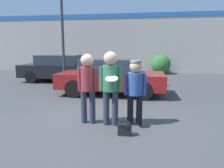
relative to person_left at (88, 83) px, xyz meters
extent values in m
plane|color=#3F3F42|center=(0.36, 0.30, -1.04)|extent=(56.00, 56.00, 0.00)
cube|color=#B2A89E|center=(0.36, 11.01, 1.17)|extent=(24.00, 0.18, 4.41)
cube|color=#2666B2|center=(0.36, 10.90, 3.22)|extent=(24.00, 0.04, 0.30)
cylinder|color=#2D3347|center=(-0.11, 0.00, -0.62)|extent=(0.15, 0.15, 0.84)
cylinder|color=#2D3347|center=(0.11, 0.00, -0.62)|extent=(0.15, 0.15, 0.84)
cylinder|color=maroon|center=(0.00, 0.00, 0.09)|extent=(0.33, 0.33, 0.59)
cylinder|color=maroon|center=(-0.20, 0.00, 0.07)|extent=(0.09, 0.09, 0.57)
cylinder|color=maroon|center=(0.20, 0.00, 0.07)|extent=(0.09, 0.09, 0.57)
sphere|color=tan|center=(0.00, 0.00, 0.55)|extent=(0.31, 0.31, 0.31)
cylinder|color=#2D3347|center=(0.47, -0.05, -0.61)|extent=(0.15, 0.15, 0.86)
cylinder|color=#2D3347|center=(0.69, -0.05, -0.61)|extent=(0.15, 0.15, 0.86)
cylinder|color=#33724C|center=(0.58, -0.05, 0.13)|extent=(0.37, 0.37, 0.61)
cylinder|color=#33724C|center=(0.36, -0.05, 0.11)|extent=(0.09, 0.09, 0.59)
cylinder|color=#33724C|center=(0.81, -0.05, 0.11)|extent=(0.09, 0.09, 0.59)
sphere|color=tan|center=(0.58, -0.05, 0.60)|extent=(0.32, 0.32, 0.32)
cylinder|color=white|center=(0.65, -0.32, 0.16)|extent=(0.28, 0.27, 0.11)
cylinder|color=black|center=(1.06, 0.07, -0.66)|extent=(0.15, 0.15, 0.76)
cylinder|color=black|center=(1.28, 0.07, -0.66)|extent=(0.15, 0.15, 0.76)
cylinder|color=#2D4C8C|center=(1.17, 0.07, -0.01)|extent=(0.36, 0.36, 0.54)
cylinder|color=#2D4C8C|center=(0.94, 0.07, -0.03)|extent=(0.09, 0.09, 0.52)
cylinder|color=#2D4C8C|center=(1.39, 0.07, -0.03)|extent=(0.09, 0.09, 0.52)
sphere|color=tan|center=(1.17, 0.07, 0.40)|extent=(0.28, 0.28, 0.28)
cylinder|color=gray|center=(1.17, 0.07, 0.52)|extent=(0.26, 0.26, 0.06)
cube|color=maroon|center=(0.08, 3.23, -0.45)|extent=(4.23, 1.77, 0.59)
cube|color=#28333D|center=(-0.01, 3.23, 0.12)|extent=(2.20, 1.52, 0.55)
cylinder|color=black|center=(1.39, 4.02, -0.70)|extent=(0.69, 0.22, 0.69)
cylinder|color=black|center=(1.39, 2.45, -0.70)|extent=(0.69, 0.22, 0.69)
cylinder|color=black|center=(-1.24, 4.02, -0.70)|extent=(0.69, 0.22, 0.69)
cylinder|color=black|center=(-1.24, 2.45, -0.70)|extent=(0.69, 0.22, 0.69)
cube|color=black|center=(-3.17, 5.92, -0.42)|extent=(4.40, 1.86, 0.68)
cube|color=#28333D|center=(-3.26, 5.92, 0.18)|extent=(2.29, 1.60, 0.52)
cylinder|color=black|center=(-1.80, 6.75, -0.71)|extent=(0.65, 0.22, 0.65)
cylinder|color=black|center=(-1.80, 5.09, -0.71)|extent=(0.65, 0.22, 0.65)
cylinder|color=black|center=(-4.53, 6.75, -0.71)|extent=(0.65, 0.22, 0.65)
cylinder|color=black|center=(-4.53, 5.09, -0.71)|extent=(0.65, 0.22, 0.65)
cylinder|color=#38383D|center=(-2.21, 3.94, 1.88)|extent=(0.12, 0.12, 5.84)
sphere|color=#2D6B33|center=(2.64, 10.14, -0.35)|extent=(1.37, 1.37, 1.37)
cube|color=black|center=(0.98, -0.59, -0.92)|extent=(0.30, 0.14, 0.24)
torus|color=black|center=(0.98, -0.59, -0.77)|extent=(0.23, 0.23, 0.02)
camera|label=1|loc=(1.33, -4.69, 0.85)|focal=32.00mm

